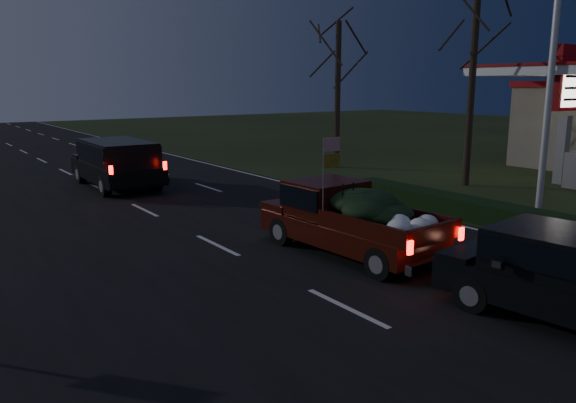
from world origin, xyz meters
TOP-DOWN VIEW (x-y plane):
  - ground at (0.00, 0.00)m, footprint 120.00×120.00m
  - road_asphalt at (0.00, 0.00)m, footprint 14.00×120.00m
  - hedge_row at (7.80, 3.00)m, footprint 1.00×10.00m
  - light_pole at (9.50, 2.00)m, footprint 0.50×0.90m
  - gas_price_pylon at (16.00, 4.99)m, footprint 2.00×0.41m
  - gas_canopy at (18.00, 6.00)m, footprint 7.10×6.10m
  - bare_tree_mid at (12.50, 7.00)m, footprint 3.60×3.60m
  - bare_tree_far at (11.50, 14.00)m, footprint 3.60×3.60m
  - pickup_truck at (2.32, 2.58)m, footprint 2.13×4.96m
  - lead_suv at (0.70, 14.59)m, footprint 2.32×5.35m

SIDE VIEW (x-z plane):
  - ground at x=0.00m, z-range 0.00..0.00m
  - road_asphalt at x=0.00m, z-range 0.00..0.02m
  - hedge_row at x=7.80m, z-range 0.00..0.60m
  - pickup_truck at x=2.32m, z-range -0.32..2.23m
  - lead_suv at x=0.70m, z-range 0.39..1.92m
  - gas_price_pylon at x=16.00m, z-range 0.98..6.56m
  - gas_canopy at x=18.00m, z-range 1.91..6.79m
  - bare_tree_far at x=11.50m, z-range 1.73..8.73m
  - light_pole at x=9.50m, z-range 0.90..10.06m
  - bare_tree_mid at x=12.50m, z-range 2.10..10.60m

